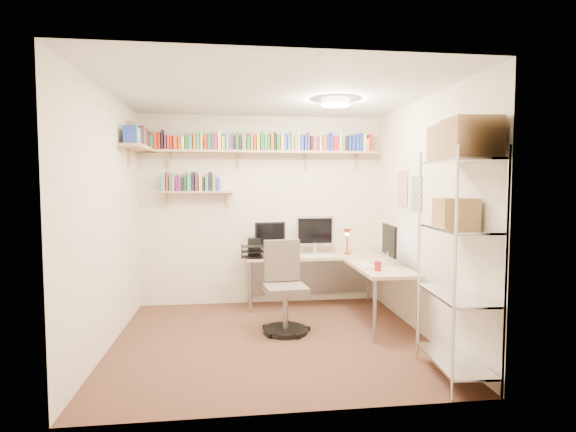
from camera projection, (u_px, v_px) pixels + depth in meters
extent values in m
plane|color=#422A1C|center=(272.00, 340.00, 4.62)|extent=(3.20, 3.20, 0.00)
cube|color=beige|center=(262.00, 210.00, 6.02)|extent=(3.20, 0.04, 2.50)
cube|color=beige|center=(107.00, 220.00, 4.33)|extent=(0.04, 3.00, 2.50)
cube|color=beige|center=(422.00, 217.00, 4.74)|extent=(0.04, 3.00, 2.50)
cube|color=beige|center=(291.00, 235.00, 3.05)|extent=(3.20, 0.04, 2.50)
cube|color=silver|center=(271.00, 93.00, 4.45)|extent=(3.20, 3.00, 0.04)
cube|color=silver|center=(402.00, 188.00, 5.26)|extent=(0.01, 0.30, 0.42)
cube|color=white|center=(416.00, 193.00, 4.87)|extent=(0.01, 0.28, 0.38)
cylinder|color=#FFEAC6|center=(336.00, 103.00, 4.74)|extent=(0.30, 0.30, 0.06)
cube|color=#DAB37B|center=(262.00, 152.00, 5.84)|extent=(3.05, 0.25, 0.03)
cube|color=#DAB37B|center=(138.00, 148.00, 5.24)|extent=(0.25, 1.00, 0.03)
cube|color=#DAB37B|center=(196.00, 192.00, 5.80)|extent=(0.95, 0.20, 0.02)
cube|color=#DAB37B|center=(168.00, 157.00, 5.76)|extent=(0.03, 0.20, 0.20)
cube|color=#DAB37B|center=(239.00, 157.00, 5.87)|extent=(0.03, 0.20, 0.20)
cube|color=#DAB37B|center=(307.00, 158.00, 5.99)|extent=(0.03, 0.20, 0.20)
cube|color=#DAB37B|center=(357.00, 158.00, 6.08)|extent=(0.03, 0.20, 0.20)
cube|color=yellow|center=(146.00, 140.00, 5.65)|extent=(0.03, 0.14, 0.24)
cube|color=#223CB1|center=(149.00, 140.00, 5.65)|extent=(0.03, 0.12, 0.24)
cube|color=teal|center=(152.00, 143.00, 5.66)|extent=(0.04, 0.13, 0.17)
cube|color=#C45517|center=(156.00, 142.00, 5.67)|extent=(0.04, 0.14, 0.20)
cube|color=red|center=(160.00, 141.00, 5.67)|extent=(0.03, 0.14, 0.22)
cube|color=black|center=(163.00, 140.00, 5.68)|extent=(0.03, 0.13, 0.25)
cube|color=#661D6D|center=(166.00, 143.00, 5.68)|extent=(0.02, 0.15, 0.18)
cube|color=#C45517|center=(169.00, 143.00, 5.69)|extent=(0.02, 0.13, 0.17)
cube|color=red|center=(172.00, 143.00, 5.69)|extent=(0.03, 0.11, 0.18)
cube|color=#C45517|center=(176.00, 143.00, 5.70)|extent=(0.04, 0.15, 0.18)
cube|color=#C45517|center=(180.00, 143.00, 5.70)|extent=(0.04, 0.11, 0.17)
cube|color=white|center=(183.00, 143.00, 5.71)|extent=(0.03, 0.13, 0.18)
cube|color=#286923|center=(187.00, 143.00, 5.72)|extent=(0.03, 0.15, 0.19)
cube|color=teal|center=(191.00, 143.00, 5.72)|extent=(0.04, 0.13, 0.18)
cube|color=#C45517|center=(195.00, 142.00, 5.73)|extent=(0.04, 0.14, 0.19)
cube|color=teal|center=(198.00, 141.00, 5.73)|extent=(0.04, 0.12, 0.24)
cube|color=yellow|center=(202.00, 141.00, 5.74)|extent=(0.03, 0.15, 0.23)
cube|color=red|center=(206.00, 143.00, 5.74)|extent=(0.04, 0.11, 0.19)
cube|color=#286923|center=(210.00, 142.00, 5.75)|extent=(0.04, 0.14, 0.20)
cube|color=#223CB1|center=(213.00, 142.00, 5.76)|extent=(0.03, 0.13, 0.22)
cube|color=red|center=(216.00, 141.00, 5.76)|extent=(0.03, 0.13, 0.24)
cube|color=white|center=(220.00, 141.00, 5.76)|extent=(0.04, 0.11, 0.25)
cube|color=yellow|center=(223.00, 144.00, 5.77)|extent=(0.04, 0.13, 0.17)
cube|color=teal|center=(228.00, 141.00, 5.78)|extent=(0.04, 0.14, 0.23)
cube|color=#661D6D|center=(231.00, 142.00, 5.78)|extent=(0.04, 0.15, 0.21)
cube|color=black|center=(235.00, 143.00, 5.79)|extent=(0.03, 0.13, 0.18)
cube|color=#286923|center=(237.00, 141.00, 5.79)|extent=(0.03, 0.13, 0.24)
cube|color=black|center=(240.00, 144.00, 5.80)|extent=(0.03, 0.12, 0.18)
cube|color=gray|center=(244.00, 141.00, 5.80)|extent=(0.04, 0.12, 0.24)
cube|color=#286923|center=(248.00, 144.00, 5.81)|extent=(0.04, 0.14, 0.18)
cube|color=gray|center=(252.00, 141.00, 5.82)|extent=(0.03, 0.15, 0.25)
cube|color=red|center=(255.00, 142.00, 5.82)|extent=(0.03, 0.15, 0.21)
cube|color=yellow|center=(258.00, 142.00, 5.83)|extent=(0.04, 0.12, 0.23)
cube|color=#286923|center=(262.00, 142.00, 5.83)|extent=(0.04, 0.13, 0.24)
cube|color=teal|center=(265.00, 143.00, 5.84)|extent=(0.03, 0.14, 0.21)
cube|color=#286923|center=(268.00, 144.00, 5.85)|extent=(0.03, 0.13, 0.18)
cube|color=#C45517|center=(272.00, 142.00, 5.85)|extent=(0.03, 0.14, 0.23)
cube|color=black|center=(275.00, 142.00, 5.85)|extent=(0.02, 0.12, 0.24)
cube|color=#286923|center=(278.00, 143.00, 5.86)|extent=(0.04, 0.14, 0.22)
cube|color=yellow|center=(282.00, 143.00, 5.87)|extent=(0.04, 0.14, 0.20)
cube|color=#223CB1|center=(285.00, 143.00, 5.87)|extent=(0.04, 0.13, 0.21)
cube|color=teal|center=(289.00, 144.00, 5.88)|extent=(0.03, 0.15, 0.19)
cube|color=gray|center=(292.00, 142.00, 5.88)|extent=(0.04, 0.14, 0.25)
cube|color=yellow|center=(296.00, 143.00, 5.89)|extent=(0.02, 0.13, 0.21)
cube|color=white|center=(298.00, 142.00, 5.89)|extent=(0.02, 0.14, 0.24)
cube|color=#223CB1|center=(301.00, 143.00, 5.90)|extent=(0.04, 0.12, 0.22)
cube|color=#223CB1|center=(305.00, 143.00, 5.91)|extent=(0.03, 0.14, 0.21)
cube|color=#661D6D|center=(308.00, 142.00, 5.91)|extent=(0.03, 0.11, 0.24)
cube|color=black|center=(311.00, 144.00, 5.92)|extent=(0.04, 0.13, 0.20)
cube|color=#C45517|center=(314.00, 144.00, 5.92)|extent=(0.04, 0.11, 0.19)
cube|color=#661D6D|center=(317.00, 144.00, 5.93)|extent=(0.03, 0.12, 0.19)
cube|color=white|center=(320.00, 144.00, 5.93)|extent=(0.03, 0.11, 0.19)
cube|color=#C45517|center=(324.00, 143.00, 5.94)|extent=(0.04, 0.15, 0.21)
cube|color=#223CB1|center=(327.00, 143.00, 5.94)|extent=(0.03, 0.13, 0.21)
cube|color=#223CB1|center=(331.00, 142.00, 5.95)|extent=(0.04, 0.13, 0.24)
cube|color=red|center=(334.00, 144.00, 5.96)|extent=(0.04, 0.13, 0.20)
cube|color=red|center=(337.00, 144.00, 5.96)|extent=(0.03, 0.11, 0.19)
cube|color=white|center=(340.00, 143.00, 5.96)|extent=(0.02, 0.12, 0.23)
cube|color=gray|center=(343.00, 144.00, 5.97)|extent=(0.04, 0.13, 0.20)
cube|color=black|center=(346.00, 144.00, 5.98)|extent=(0.04, 0.15, 0.20)
cube|color=#223CB1|center=(349.00, 144.00, 5.98)|extent=(0.03, 0.15, 0.21)
cube|color=#223CB1|center=(353.00, 144.00, 5.99)|extent=(0.04, 0.15, 0.21)
cube|color=#223CB1|center=(356.00, 143.00, 5.99)|extent=(0.04, 0.15, 0.23)
cube|color=#223CB1|center=(360.00, 143.00, 6.00)|extent=(0.04, 0.11, 0.24)
cube|color=white|center=(364.00, 144.00, 6.01)|extent=(0.04, 0.12, 0.22)
cube|color=yellow|center=(367.00, 145.00, 6.01)|extent=(0.03, 0.14, 0.17)
cube|color=red|center=(369.00, 143.00, 6.02)|extent=(0.04, 0.13, 0.23)
cube|color=#223CB1|center=(130.00, 134.00, 4.80)|extent=(0.14, 0.04, 0.19)
cube|color=teal|center=(131.00, 136.00, 4.84)|extent=(0.14, 0.03, 0.18)
cube|color=gray|center=(132.00, 133.00, 4.89)|extent=(0.13, 0.04, 0.25)
cube|color=white|center=(133.00, 136.00, 4.93)|extent=(0.14, 0.02, 0.18)
cube|color=teal|center=(133.00, 137.00, 4.97)|extent=(0.15, 0.04, 0.18)
cube|color=#223CB1|center=(134.00, 137.00, 5.01)|extent=(0.13, 0.03, 0.18)
cube|color=#286923|center=(135.00, 136.00, 5.06)|extent=(0.15, 0.04, 0.20)
cube|color=black|center=(136.00, 136.00, 5.09)|extent=(0.14, 0.02, 0.22)
cube|color=#223CB1|center=(136.00, 136.00, 5.13)|extent=(0.12, 0.04, 0.23)
cube|color=#223CB1|center=(137.00, 137.00, 5.17)|extent=(0.11, 0.02, 0.20)
cube|color=#661D6D|center=(138.00, 138.00, 5.20)|extent=(0.14, 0.03, 0.20)
cube|color=teal|center=(138.00, 139.00, 5.23)|extent=(0.14, 0.03, 0.19)
cube|color=red|center=(139.00, 137.00, 5.27)|extent=(0.13, 0.04, 0.25)
cube|color=teal|center=(140.00, 138.00, 5.32)|extent=(0.14, 0.04, 0.22)
cube|color=teal|center=(141.00, 138.00, 5.37)|extent=(0.12, 0.04, 0.24)
cube|color=red|center=(141.00, 138.00, 5.41)|extent=(0.14, 0.04, 0.25)
cube|color=#C45517|center=(142.00, 139.00, 5.46)|extent=(0.12, 0.04, 0.22)
cube|color=#286923|center=(143.00, 139.00, 5.50)|extent=(0.13, 0.03, 0.23)
cube|color=#286923|center=(144.00, 141.00, 5.55)|extent=(0.11, 0.04, 0.21)
cube|color=#661D6D|center=(144.00, 141.00, 5.60)|extent=(0.15, 0.02, 0.19)
cube|color=#661D6D|center=(145.00, 141.00, 5.64)|extent=(0.14, 0.04, 0.22)
cube|color=teal|center=(164.00, 182.00, 5.74)|extent=(0.04, 0.14, 0.23)
cube|color=red|center=(167.00, 182.00, 5.74)|extent=(0.03, 0.12, 0.24)
cube|color=teal|center=(171.00, 183.00, 5.75)|extent=(0.02, 0.11, 0.22)
cube|color=gray|center=(174.00, 184.00, 5.75)|extent=(0.04, 0.15, 0.19)
cube|color=#661D6D|center=(177.00, 183.00, 5.76)|extent=(0.02, 0.13, 0.21)
cube|color=#661D6D|center=(180.00, 184.00, 5.76)|extent=(0.04, 0.12, 0.17)
cube|color=black|center=(183.00, 184.00, 5.77)|extent=(0.03, 0.14, 0.18)
cube|color=#286923|center=(186.00, 182.00, 5.77)|extent=(0.02, 0.11, 0.24)
cube|color=teal|center=(189.00, 183.00, 5.78)|extent=(0.04, 0.12, 0.20)
cube|color=black|center=(193.00, 182.00, 5.78)|extent=(0.04, 0.12, 0.24)
cube|color=#661D6D|center=(197.00, 182.00, 5.79)|extent=(0.03, 0.14, 0.24)
cube|color=yellow|center=(201.00, 183.00, 5.80)|extent=(0.04, 0.13, 0.22)
cube|color=black|center=(204.00, 184.00, 5.80)|extent=(0.02, 0.13, 0.18)
cube|color=teal|center=(207.00, 184.00, 5.81)|extent=(0.03, 0.15, 0.18)
cube|color=black|center=(210.00, 182.00, 5.81)|extent=(0.04, 0.14, 0.24)
cube|color=gray|center=(214.00, 183.00, 5.82)|extent=(0.04, 0.14, 0.21)
cube|color=#223CB1|center=(218.00, 184.00, 5.83)|extent=(0.04, 0.12, 0.18)
cube|color=#DAB98E|center=(313.00, 256.00, 5.87)|extent=(1.75, 0.55, 0.04)
cube|color=#DAB98E|center=(379.00, 267.00, 5.06)|extent=(0.55, 1.19, 0.04)
cylinder|color=gray|center=(250.00, 287.00, 5.56)|extent=(0.04, 0.04, 0.64)
cylinder|color=gray|center=(249.00, 280.00, 6.01)|extent=(0.04, 0.04, 0.64)
cylinder|color=gray|center=(368.00, 277.00, 6.22)|extent=(0.04, 0.04, 0.64)
cylinder|color=gray|center=(375.00, 311.00, 4.51)|extent=(0.04, 0.04, 0.64)
cylinder|color=gray|center=(418.00, 310.00, 4.57)|extent=(0.04, 0.04, 0.64)
cube|color=gray|center=(310.00, 275.00, 6.12)|extent=(1.65, 0.02, 0.51)
cube|color=silver|center=(315.00, 231.00, 5.96)|extent=(0.51, 0.03, 0.39)
cube|color=black|center=(315.00, 231.00, 5.94)|extent=(0.46, 0.00, 0.33)
cube|color=black|center=(270.00, 234.00, 5.89)|extent=(0.40, 0.03, 0.31)
cube|color=black|center=(389.00, 240.00, 5.10)|extent=(0.03, 0.53, 0.35)
cube|color=white|center=(388.00, 240.00, 5.10)|extent=(0.00, 0.48, 0.30)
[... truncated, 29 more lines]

